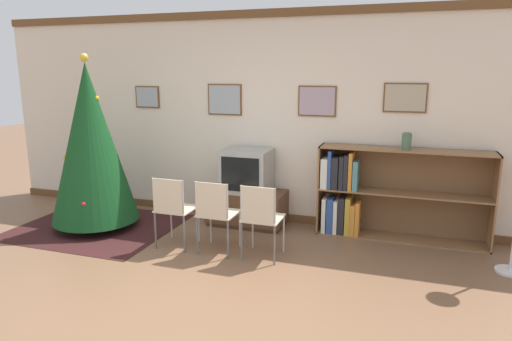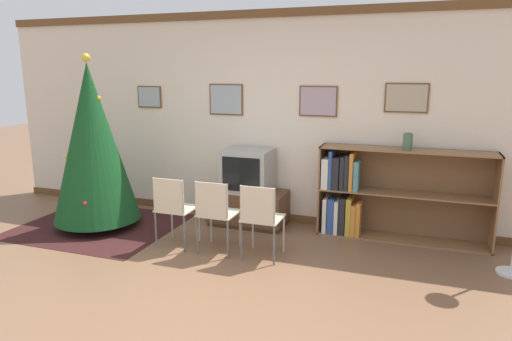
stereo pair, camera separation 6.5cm
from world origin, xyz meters
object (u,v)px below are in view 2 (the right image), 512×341
christmas_tree (93,143)px  folding_chair_left (173,207)px  folding_chair_right (260,217)px  vase (408,141)px  television (248,170)px  folding_chair_center (215,212)px  tv_console (248,208)px  bookshelf (371,195)px

christmas_tree → folding_chair_left: christmas_tree is taller
folding_chair_right → folding_chair_left: bearing=180.0°
vase → television: bearing=-178.1°
folding_chair_center → folding_chair_left: bearing=180.0°
vase → folding_chair_left: bearing=-156.0°
christmas_tree → vase: (3.69, 0.78, 0.10)m
christmas_tree → vase: size_ratio=11.13×
christmas_tree → tv_console: christmas_tree is taller
folding_chair_left → folding_chair_right: bearing=0.0°
christmas_tree → folding_chair_left: size_ratio=2.63×
folding_chair_right → bookshelf: (1.02, 1.11, 0.04)m
tv_console → folding_chair_center: bearing=-90.0°
christmas_tree → folding_chair_right: (2.30, -0.30, -0.61)m
christmas_tree → bookshelf: bearing=13.7°
folding_chair_center → vase: (1.90, 1.08, 0.71)m
tv_console → folding_chair_center: 1.05m
tv_console → folding_chair_center: size_ratio=1.20×
christmas_tree → folding_chair_left: bearing=-13.2°
television → folding_chair_center: (0.00, -1.01, -0.25)m
tv_console → folding_chair_left: (-0.51, -1.02, 0.25)m
tv_console → bookshelf: (1.54, 0.09, 0.29)m
folding_chair_center → bookshelf: bearing=35.8°
folding_chair_center → bookshelf: (1.54, 1.11, 0.04)m
television → folding_chair_right: bearing=-63.1°
television → bookshelf: size_ratio=0.31×
christmas_tree → bookshelf: size_ratio=1.10×
folding_chair_left → folding_chair_center: bearing=0.0°
folding_chair_left → bookshelf: bookshelf is taller
folding_chair_right → vase: bearing=37.8°
television → folding_chair_right: 1.16m
bookshelf → television: bearing=-176.5°
folding_chair_center → folding_chair_right: same height
vase → bookshelf: bearing=175.1°
christmas_tree → vase: 3.77m
television → folding_chair_center: bearing=-90.0°
television → folding_chair_left: 1.16m
bookshelf → folding_chair_left: bearing=-151.6°
folding_chair_left → vase: (2.42, 1.08, 0.71)m
folding_chair_left → folding_chair_right: same height
christmas_tree → tv_console: bearing=21.9°
christmas_tree → folding_chair_right: 2.40m
folding_chair_right → bookshelf: 1.51m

